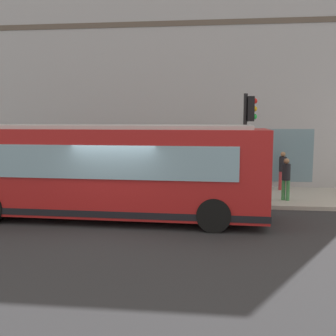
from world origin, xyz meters
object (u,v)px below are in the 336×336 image
(pedestrian_by_light_pole, at_px, (109,171))
(newspaper_vending_box, at_px, (55,178))
(fire_hydrant, at_px, (195,188))
(traffic_light_near_corner, at_px, (248,127))
(pedestrian_near_hydrant, at_px, (283,168))
(city_bus_nearside, at_px, (110,172))
(pedestrian_walking_along_curb, at_px, (286,176))

(pedestrian_by_light_pole, height_order, newspaper_vending_box, pedestrian_by_light_pole)
(fire_hydrant, distance_m, pedestrian_by_light_pole, 3.83)
(traffic_light_near_corner, bearing_deg, pedestrian_near_hydrant, -30.41)
(pedestrian_near_hydrant, relative_size, pedestrian_by_light_pole, 1.07)
(pedestrian_near_hydrant, distance_m, pedestrian_by_light_pole, 7.54)
(pedestrian_by_light_pole, bearing_deg, pedestrian_near_hydrant, -79.97)
(city_bus_nearside, height_order, pedestrian_walking_along_curb, city_bus_nearside)
(city_bus_nearside, xyz_separation_m, pedestrian_near_hydrant, (5.28, -6.35, -0.44))
(traffic_light_near_corner, relative_size, fire_hydrant, 5.43)
(pedestrian_by_light_pole, bearing_deg, pedestrian_walking_along_curb, -97.95)
(pedestrian_near_hydrant, xyz_separation_m, newspaper_vending_box, (-0.76, 10.08, -0.51))
(pedestrian_by_light_pole, bearing_deg, traffic_light_near_corner, -106.47)
(pedestrian_near_hydrant, distance_m, newspaper_vending_box, 10.12)
(fire_hydrant, distance_m, pedestrian_near_hydrant, 4.33)
(pedestrian_walking_along_curb, bearing_deg, newspaper_vending_box, 81.00)
(traffic_light_near_corner, bearing_deg, newspaper_vending_box, 75.00)
(city_bus_nearside, distance_m, pedestrian_walking_along_curb, 6.80)
(pedestrian_walking_along_curb, xyz_separation_m, pedestrian_by_light_pole, (1.00, 7.19, -0.03))
(fire_hydrant, relative_size, pedestrian_walking_along_curb, 0.46)
(traffic_light_near_corner, distance_m, pedestrian_walking_along_curb, 2.50)
(traffic_light_near_corner, bearing_deg, pedestrian_walking_along_curb, -66.05)
(pedestrian_walking_along_curb, bearing_deg, city_bus_nearside, 115.91)
(fire_hydrant, xyz_separation_m, pedestrian_near_hydrant, (2.12, -3.72, 0.60))
(pedestrian_near_hydrant, xyz_separation_m, pedestrian_walking_along_curb, (-2.32, 0.24, -0.04))
(pedestrian_near_hydrant, height_order, pedestrian_by_light_pole, pedestrian_near_hydrant)
(traffic_light_near_corner, bearing_deg, fire_hydrant, 66.21)
(city_bus_nearside, bearing_deg, pedestrian_by_light_pole, 15.22)
(fire_hydrant, relative_size, pedestrian_by_light_pole, 0.47)
(traffic_light_near_corner, xyz_separation_m, pedestrian_near_hydrant, (2.99, -1.76, -1.83))
(fire_hydrant, relative_size, newspaper_vending_box, 0.82)
(traffic_light_near_corner, distance_m, newspaper_vending_box, 8.93)
(traffic_light_near_corner, relative_size, pedestrian_walking_along_curb, 2.49)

